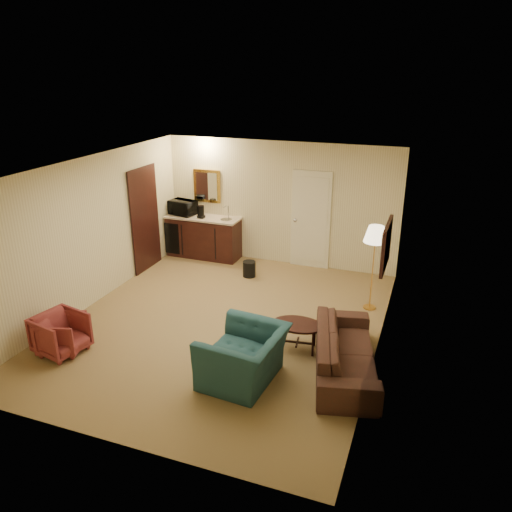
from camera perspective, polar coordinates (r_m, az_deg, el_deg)
The scene contains 12 objects.
ground at distance 8.39m, azimuth -3.76°, elevation -7.69°, with size 6.00×6.00×0.00m, color olive.
room_walls at distance 8.43m, azimuth -2.53°, elevation 5.11°, with size 5.02×6.01×2.61m.
wetbar_cabinet at distance 11.11m, azimuth -5.98°, elevation 2.20°, with size 1.64×0.58×0.92m, color #331410.
sofa at distance 7.11m, azimuth 10.27°, elevation -10.00°, with size 2.05×0.60×0.80m, color black.
teal_armchair at distance 6.76m, azimuth -1.44°, elevation -10.51°, with size 1.12×0.73×0.98m, color #1F464E.
rose_chair_near at distance 8.03m, azimuth -21.29°, elevation -8.14°, with size 0.60×0.56×0.61m, color brown.
rose_chair_far at distance 7.99m, azimuth -21.45°, elevation -8.08°, with size 0.65×0.61×0.67m, color brown.
coffee_table at distance 7.60m, azimuth 4.77°, elevation -9.13°, with size 0.75×0.51×0.43m, color black.
floor_lamp at distance 8.78m, azimuth 13.21°, elevation -1.36°, with size 0.40×0.40×1.53m, color gold.
waste_bin at distance 10.09m, azimuth -0.78°, elevation -1.49°, with size 0.26×0.26×0.32m, color black.
microwave at distance 11.15m, azimuth -8.40°, elevation 5.68°, with size 0.57×0.32×0.39m, color black.
coffee_maker at distance 10.86m, azimuth -6.32°, elevation 5.04°, with size 0.15×0.15×0.27m, color black.
Camera 1 is at (3.04, -6.70, 4.02)m, focal length 35.00 mm.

